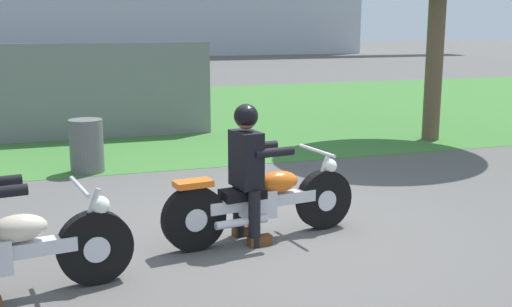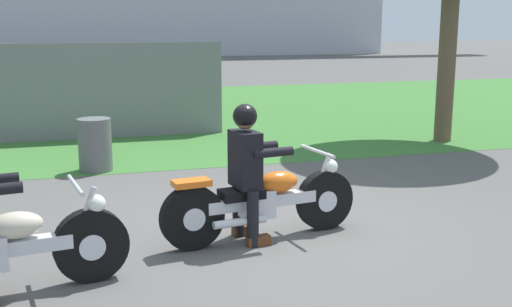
# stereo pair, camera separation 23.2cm
# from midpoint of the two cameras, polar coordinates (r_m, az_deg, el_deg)

# --- Properties ---
(ground) EXTENTS (120.00, 120.00, 0.00)m
(ground) POSITION_cam_midpoint_polar(r_m,az_deg,el_deg) (6.77, 2.47, -6.98)
(ground) COLOR #565451
(grass_verge) EXTENTS (60.00, 12.00, 0.01)m
(grass_verge) POSITION_cam_midpoint_polar(r_m,az_deg,el_deg) (15.43, -8.43, 3.55)
(grass_verge) COLOR #3D7533
(grass_verge) RESTS_ON ground
(motorcycle_lead) EXTENTS (2.12, 0.69, 0.88)m
(motorcycle_lead) POSITION_cam_midpoint_polar(r_m,az_deg,el_deg) (6.42, 1.60, -4.37)
(motorcycle_lead) COLOR black
(motorcycle_lead) RESTS_ON ground
(rider_lead) EXTENTS (0.59, 0.51, 1.40)m
(rider_lead) POSITION_cam_midpoint_polar(r_m,az_deg,el_deg) (6.25, 0.23, -0.80)
(rider_lead) COLOR black
(rider_lead) RESTS_ON ground
(trash_can) EXTENTS (0.49, 0.49, 0.79)m
(trash_can) POSITION_cam_midpoint_polar(r_m,az_deg,el_deg) (9.62, -13.64, 0.76)
(trash_can) COLOR #595E5B
(trash_can) RESTS_ON ground
(fence_segment) EXTENTS (7.00, 0.06, 1.80)m
(fence_segment) POSITION_cam_midpoint_polar(r_m,az_deg,el_deg) (12.26, -18.78, 5.18)
(fence_segment) COLOR slate
(fence_segment) RESTS_ON ground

